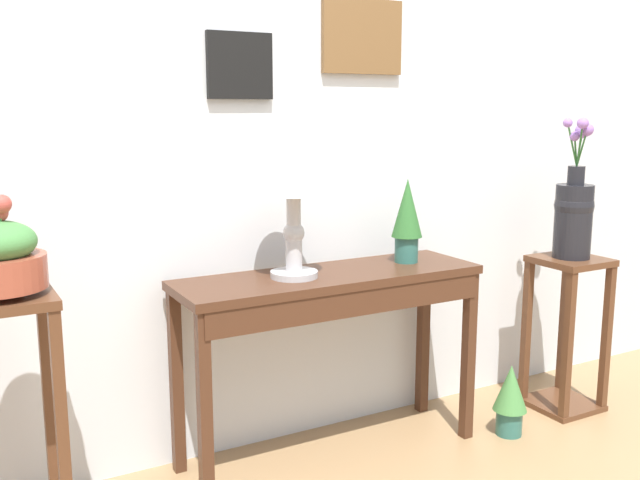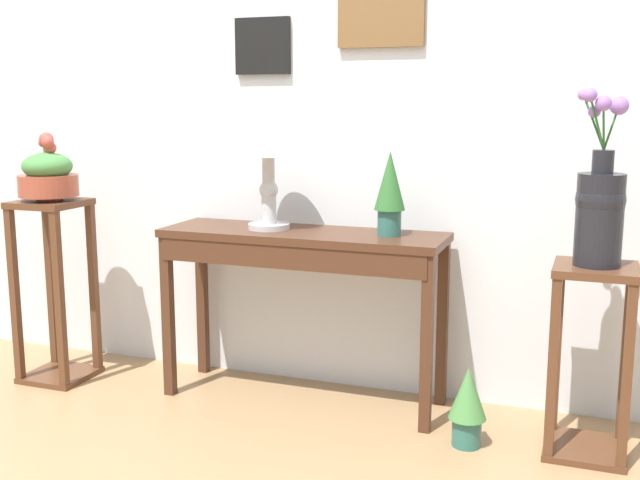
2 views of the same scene
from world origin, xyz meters
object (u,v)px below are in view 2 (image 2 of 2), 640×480
object	(u,v)px
console_table	(301,258)
pedestal_stand_left	(55,291)
potted_plant_floor	(468,403)
potted_plant_on_console	(390,189)
flower_vase_tall_right	(600,206)
table_lamp	(268,135)
planter_bowl_wide_left	(48,175)
pedestal_stand_right	(590,361)

from	to	relation	value
console_table	pedestal_stand_left	size ratio (longest dim) A/B	1.43
console_table	potted_plant_floor	size ratio (longest dim) A/B	3.88
potted_plant_on_console	flower_vase_tall_right	distance (m)	0.85
pedestal_stand_left	table_lamp	bearing A→B (deg)	8.60
pedestal_stand_left	planter_bowl_wide_left	bearing A→B (deg)	84.96
potted_plant_on_console	pedestal_stand_left	size ratio (longest dim) A/B	0.41
console_table	pedestal_stand_right	bearing A→B (deg)	-5.16
pedestal_stand_right	potted_plant_floor	xyz separation A→B (m)	(-0.44, -0.10, -0.19)
planter_bowl_wide_left	flower_vase_tall_right	xyz separation A→B (m)	(2.44, 0.03, -0.03)
console_table	planter_bowl_wide_left	distance (m)	1.27
table_lamp	potted_plant_floor	world-z (taller)	table_lamp
pedestal_stand_left	potted_plant_floor	xyz separation A→B (m)	(2.00, -0.07, -0.26)
pedestal_stand_right	potted_plant_floor	world-z (taller)	pedestal_stand_right
potted_plant_on_console	flower_vase_tall_right	size ratio (longest dim) A/B	0.55
potted_plant_on_console	flower_vase_tall_right	bearing A→B (deg)	-10.38
pedestal_stand_left	planter_bowl_wide_left	size ratio (longest dim) A/B	2.78
flower_vase_tall_right	planter_bowl_wide_left	bearing A→B (deg)	-179.41
pedestal_stand_left	pedestal_stand_right	world-z (taller)	pedestal_stand_left
potted_plant_on_console	potted_plant_floor	distance (m)	0.92
console_table	table_lamp	bearing A→B (deg)	171.78
potted_plant_on_console	pedestal_stand_left	bearing A→B (deg)	-173.67
planter_bowl_wide_left	potted_plant_floor	bearing A→B (deg)	-2.16
console_table	flower_vase_tall_right	world-z (taller)	flower_vase_tall_right
potted_plant_on_console	pedestal_stand_left	xyz separation A→B (m)	(-1.61, -0.18, -0.54)
console_table	flower_vase_tall_right	bearing A→B (deg)	-5.21
console_table	potted_plant_on_console	bearing A→B (deg)	6.12
pedestal_stand_right	table_lamp	bearing A→B (deg)	174.48
table_lamp	pedestal_stand_left	bearing A→B (deg)	-171.40
potted_plant_on_console	potted_plant_floor	world-z (taller)	potted_plant_on_console
console_table	flower_vase_tall_right	xyz separation A→B (m)	(1.22, -0.11, 0.30)
planter_bowl_wide_left	pedestal_stand_right	distance (m)	2.52
pedestal_stand_left	flower_vase_tall_right	size ratio (longest dim) A/B	1.36
pedestal_stand_left	potted_plant_on_console	bearing A→B (deg)	6.33
pedestal_stand_right	potted_plant_floor	distance (m)	0.49
pedestal_stand_left	planter_bowl_wide_left	xyz separation A→B (m)	(0.00, 0.00, 0.56)
console_table	pedestal_stand_right	world-z (taller)	console_table
planter_bowl_wide_left	potted_plant_floor	world-z (taller)	planter_bowl_wide_left
potted_plant_floor	flower_vase_tall_right	bearing A→B (deg)	12.93
potted_plant_floor	table_lamp	bearing A→B (deg)	166.00
table_lamp	flower_vase_tall_right	size ratio (longest dim) A/B	0.89
pedestal_stand_left	planter_bowl_wide_left	distance (m)	0.56
planter_bowl_wide_left	pedestal_stand_right	size ratio (longest dim) A/B	0.43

